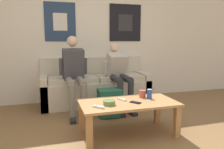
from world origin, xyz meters
name	(u,v)px	position (x,y,z in m)	size (l,w,h in m)	color
wall_back	(83,36)	(0.00, 2.53, 1.28)	(10.00, 0.07, 2.55)	silver
couch	(96,87)	(0.16, 2.19, 0.31)	(1.98, 0.68, 0.86)	beige
coffee_table	(128,107)	(0.26, 0.71, 0.36)	(1.21, 0.62, 0.43)	#B27F4C
person_seated_adult	(74,71)	(-0.28, 1.80, 0.69)	(0.47, 0.85, 1.26)	gray
person_seated_teen	(119,72)	(0.50, 1.82, 0.63)	(0.47, 0.89, 1.14)	#2D2D33
backpack	(110,104)	(0.22, 1.41, 0.21)	(0.36, 0.31, 0.43)	#1E5642
ceramic_bowl	(109,102)	(-0.01, 0.65, 0.46)	(0.15, 0.15, 0.06)	#607F47
pillar_candle	(142,94)	(0.51, 0.85, 0.48)	(0.08, 0.08, 0.11)	#B24C42
drink_can_blue	(149,94)	(0.58, 0.78, 0.49)	(0.07, 0.07, 0.12)	#28479E
game_controller_near_left	(99,107)	(-0.16, 0.57, 0.44)	(0.12, 0.13, 0.03)	white
game_controller_near_right	(122,99)	(0.20, 0.80, 0.44)	(0.08, 0.15, 0.03)	white
cell_phone	(135,102)	(0.32, 0.64, 0.43)	(0.13, 0.15, 0.01)	black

